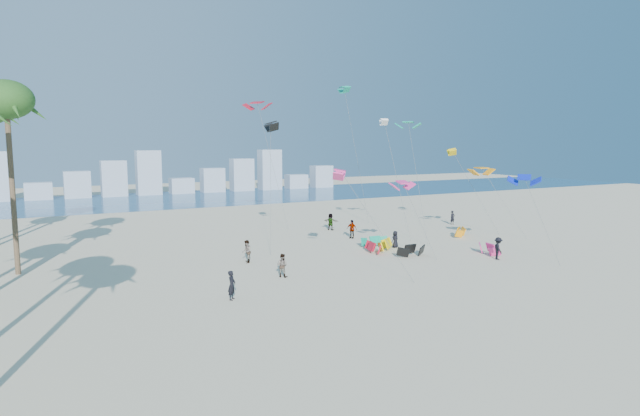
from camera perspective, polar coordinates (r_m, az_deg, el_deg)
name	(u,v)px	position (r m, az deg, el deg)	size (l,w,h in m)	color
ground	(410,325)	(29.91, 9.63, -12.26)	(220.00, 220.00, 0.00)	beige
ocean	(152,200)	(96.34, -17.54, 0.82)	(220.00, 220.00, 0.00)	navy
kitesurfer_near	(232,285)	(34.24, -9.42, -8.15)	(0.68, 0.44, 1.86)	black
kitesurfer_mid	(282,265)	(39.46, -4.07, -6.13)	(0.84, 0.66, 1.74)	gray
kitesurfers_far	(371,234)	(52.38, 5.52, -2.81)	(29.99, 21.69, 1.92)	black
grounded_kites	(414,244)	(50.27, 10.02, -3.84)	(14.99, 11.22, 0.97)	#B51224
flying_kites	(375,135)	(54.50, 5.90, 7.79)	(26.03, 31.66, 17.20)	#FA378E
distant_skyline	(134,179)	(105.72, -19.24, 2.95)	(85.00, 3.00, 8.40)	#9EADBF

